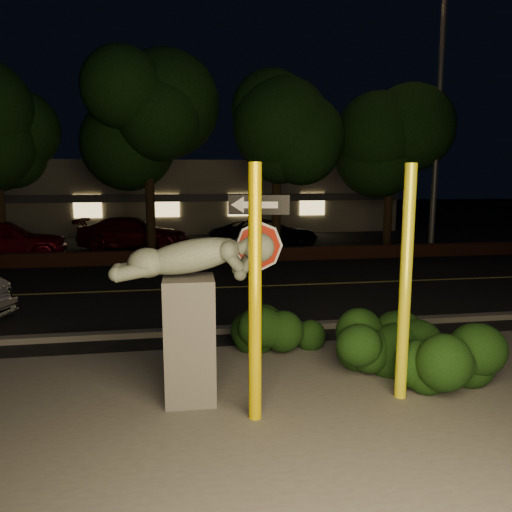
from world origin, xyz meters
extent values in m
plane|color=black|center=(0.00, 10.00, 0.00)|extent=(90.00, 90.00, 0.00)
cube|color=#4C4944|center=(0.00, -1.00, 0.01)|extent=(14.00, 6.00, 0.02)
cube|color=black|center=(0.00, 7.00, 0.01)|extent=(80.00, 8.00, 0.01)
cube|color=#B1A546|center=(0.00, 7.00, 0.02)|extent=(80.00, 0.12, 0.00)
cube|color=#4C4944|center=(0.00, 2.90, 0.06)|extent=(80.00, 0.25, 0.12)
cube|color=#442115|center=(0.00, 11.30, 0.25)|extent=(40.00, 0.35, 0.50)
cube|color=black|center=(0.00, 17.00, 0.01)|extent=(40.00, 12.00, 0.01)
cube|color=#665F52|center=(0.00, 25.00, 2.00)|extent=(22.00, 10.00, 4.00)
cube|color=#333338|center=(0.00, 19.90, 2.00)|extent=(22.00, 0.20, 0.40)
cube|color=#FFD87F|center=(-6.00, 19.95, 1.60)|extent=(1.40, 0.08, 1.20)
cube|color=#FFD87F|center=(-2.00, 19.95, 1.60)|extent=(1.40, 0.08, 1.20)
cube|color=#FFD87F|center=(2.00, 19.95, 1.60)|extent=(1.40, 0.08, 1.20)
cube|color=#FFD87F|center=(6.00, 19.95, 1.60)|extent=(1.40, 0.08, 1.20)
cylinder|color=black|center=(-8.00, 13.00, 1.88)|extent=(0.36, 0.36, 3.75)
cylinder|color=black|center=(-2.50, 13.20, 2.12)|extent=(0.36, 0.36, 4.25)
ellipsoid|color=black|center=(-2.50, 13.20, 6.07)|extent=(5.20, 5.20, 4.68)
cylinder|color=black|center=(2.50, 12.80, 2.00)|extent=(0.36, 0.36, 4.00)
ellipsoid|color=black|center=(2.50, 12.80, 5.68)|extent=(4.80, 4.80, 4.32)
cylinder|color=black|center=(7.50, 13.30, 1.95)|extent=(0.36, 0.36, 3.90)
ellipsoid|color=black|center=(7.50, 13.30, 5.44)|extent=(4.40, 4.40, 3.96)
cylinder|color=#F4D000|center=(-0.56, -0.84, 1.68)|extent=(0.17, 0.17, 3.37)
cylinder|color=yellow|center=(1.62, -0.55, 1.69)|extent=(0.17, 0.17, 3.37)
cylinder|color=black|center=(-0.22, 0.90, 1.45)|extent=(0.06, 0.06, 2.89)
cube|color=white|center=(-0.22, 0.90, 2.07)|extent=(0.43, 0.12, 0.12)
cube|color=black|center=(-0.22, 0.90, 2.74)|extent=(0.97, 0.23, 0.31)
cube|color=white|center=(-0.22, 0.90, 2.74)|extent=(0.61, 0.15, 0.12)
cube|color=#4C4944|center=(-1.39, -0.14, 0.90)|extent=(0.72, 0.72, 1.81)
sphere|color=#616A5B|center=(-0.40, -0.16, 2.21)|extent=(0.42, 0.42, 0.42)
ellipsoid|color=black|center=(0.40, 1.66, 0.51)|extent=(2.07, 1.20, 1.02)
ellipsoid|color=black|center=(1.83, 0.37, 0.61)|extent=(2.09, 1.52, 1.23)
ellipsoid|color=black|center=(2.42, -0.41, 0.51)|extent=(1.64, 1.24, 1.02)
cylinder|color=#494A4E|center=(8.66, 11.63, 5.52)|extent=(0.22, 0.22, 11.05)
imported|color=maroon|center=(-8.05, 12.88, 0.80)|extent=(4.95, 2.67, 1.60)
imported|color=#41090B|center=(-3.35, 15.18, 0.69)|extent=(4.95, 2.45, 1.38)
imported|color=black|center=(2.32, 14.11, 0.66)|extent=(5.24, 3.82, 1.33)
camera|label=1|loc=(-1.55, -6.96, 3.21)|focal=35.00mm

